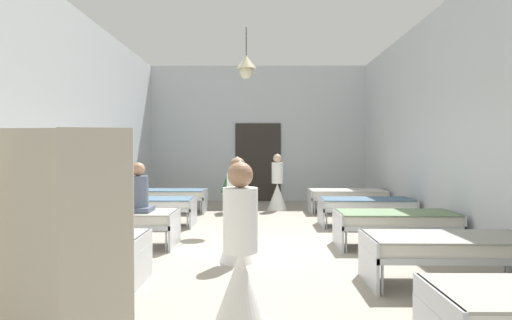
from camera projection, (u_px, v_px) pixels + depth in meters
The scene contains 16 objects.
ground_plane at pixel (256, 250), 6.82m from camera, with size 7.21×13.03×0.10m, color #9E9384.
room_shell at pixel (257, 124), 8.19m from camera, with size 7.01×12.63×4.18m.
bed_left_row_1 at pixel (63, 246), 4.93m from camera, with size 1.90×0.84×0.57m.
bed_right_row_1 at pixel (448, 247), 4.89m from camera, with size 1.90×0.84×0.57m.
bed_left_row_2 at pixel (118, 220), 6.83m from camera, with size 1.90×0.84×0.57m.
bed_right_row_2 at pixel (396, 220), 6.79m from camera, with size 1.90×0.84×0.57m.
bed_left_row_3 at pixel (149, 205), 8.73m from camera, with size 1.90×0.84×0.57m.
bed_right_row_3 at pixel (366, 205), 8.68m from camera, with size 1.90×0.84×0.57m.
bed_left_row_4 at pixel (169, 195), 10.63m from camera, with size 1.90×0.84×0.57m.
bed_right_row_4 at pixel (347, 195), 10.58m from camera, with size 1.90×0.84×0.57m.
nurse_near_aisle at pixel (237, 224), 5.91m from camera, with size 0.52×0.52×1.49m.
nurse_mid_aisle at pixel (240, 272), 3.59m from camera, with size 0.52×0.52×1.49m.
nurse_far_aisle at pixel (277, 190), 11.05m from camera, with size 0.52×0.52×1.49m.
patient_seated_primary at pixel (138, 194), 6.78m from camera, with size 0.44×0.44×0.80m.
potted_plant at pixel (233, 179), 10.59m from camera, with size 0.64×0.64×1.37m.
privacy_screen at pixel (27, 273), 2.46m from camera, with size 1.25×0.19×1.70m.
Camera 1 is at (0.06, -6.78, 1.57)m, focal length 29.49 mm.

